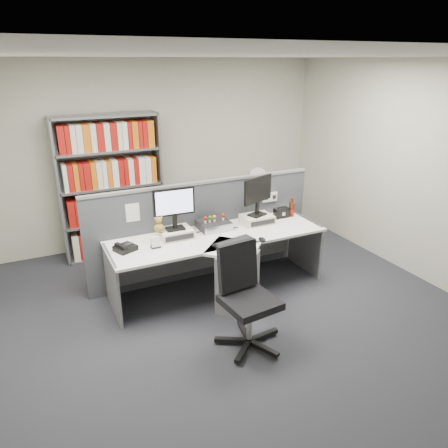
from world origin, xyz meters
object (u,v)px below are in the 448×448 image
speaker (281,213)px  desk (226,263)px  cola_bottle (292,209)px  desk_calendar (155,243)px  monitor_right (258,193)px  desk_phone (125,248)px  desk_fan (257,179)px  desktop_pc (214,225)px  filing_cabinet (256,218)px  keyboard (234,242)px  shelving_unit (111,189)px  mouse (262,239)px  monitor_left (174,205)px  office_chair (245,294)px

speaker → desk: bearing=-157.7°
speaker → cola_bottle: (0.15, -0.02, 0.03)m
desk → desk_calendar: (-0.78, 0.19, 0.32)m
monitor_right → desk_phone: size_ratio=1.88×
desk_fan → monitor_right: bearing=-119.5°
desk_calendar → cola_bottle: (1.93, 0.21, 0.04)m
speaker → desktop_pc: bearing=178.9°
speaker → desk_fan: size_ratio=0.43×
desk → filing_cabinet: desk is taller
keyboard → desk_calendar: size_ratio=4.05×
desk → desk_calendar: 0.86m
shelving_unit → desk_calendar: bearing=-85.7°
cola_bottle → desk_fan: 1.02m
mouse → filing_cabinet: size_ratio=0.17×
monitor_left → shelving_unit: (-0.43, 1.47, -0.14)m
monitor_left → shelving_unit: 1.53m
desk_calendar → desk_fan: (1.98, 1.21, 0.21)m
monitor_right → desk_fan: monitor_right is taller
desk → keyboard: (0.06, -0.09, 0.28)m
keyboard → filing_cabinet: 1.91m
desk_calendar → desk_fan: bearing=31.4°
office_chair → shelving_unit: bearing=104.4°
shelving_unit → filing_cabinet: 2.24m
desk → cola_bottle: size_ratio=9.90×
desktop_pc → keyboard: bearing=-87.8°
desktop_pc → desk_phone: desktop_pc is taller
shelving_unit → cola_bottle: bearing=-35.2°
monitor_left → cola_bottle: 1.66m
keyboard → desk_calendar: 0.88m
speaker → office_chair: bearing=-133.8°
monitor_left → keyboard: bearing=-41.2°
desk_calendar → filing_cabinet: bearing=31.4°
desk → shelving_unit: 2.12m
desk → desk_fan: (1.20, 1.40, 0.53)m
desktop_pc → desk_fan: bearing=39.8°
monitor_left → mouse: bearing=-32.6°
speaker → office_chair: size_ratio=0.19×
monitor_right → keyboard: 0.83m
monitor_right → mouse: 0.71m
mouse → filing_cabinet: mouse is taller
keyboard → cola_bottle: cola_bottle is taller
monitor_right → desktop_pc: 0.68m
monitor_left → desk_calendar: size_ratio=3.87×
desk_phone → shelving_unit: shelving_unit is taller
desk_calendar → speaker: (1.79, 0.22, 0.01)m
keyboard → office_chair: (-0.27, -0.77, -0.19)m
desk_calendar → monitor_left: bearing=32.4°
monitor_right → filing_cabinet: monitor_right is taller
mouse → desk_phone: size_ratio=0.44×
keyboard → shelving_unit: size_ratio=0.26×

